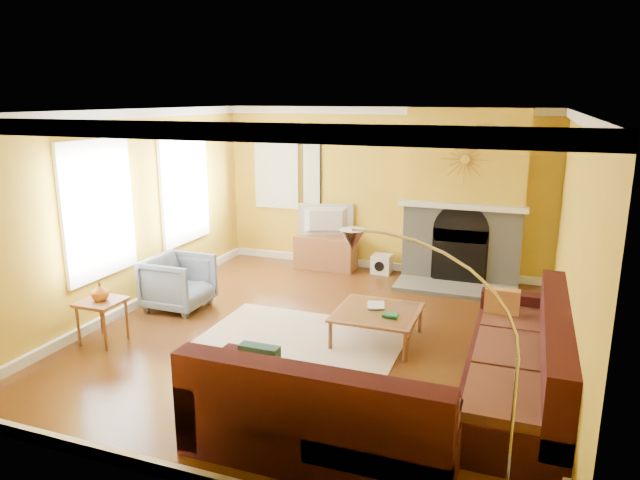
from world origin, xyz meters
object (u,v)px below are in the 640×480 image
at_px(coffee_table, 377,325).
at_px(media_console, 326,252).
at_px(side_table, 103,321).
at_px(sectional_sofa, 404,348).
at_px(armchair, 179,282).
at_px(arc_lamp, 436,374).

distance_m(coffee_table, media_console, 3.07).
bearing_deg(media_console, side_table, -110.95).
bearing_deg(sectional_sofa, media_console, 120.09).
height_order(coffee_table, armchair, armchair).
relative_size(side_table, arc_lamp, 0.27).
height_order(media_console, arc_lamp, arc_lamp).
bearing_deg(coffee_table, media_console, 121.19).
bearing_deg(arc_lamp, side_table, 161.73).
relative_size(sectional_sofa, arc_lamp, 1.75).
bearing_deg(armchair, side_table, 171.63).
relative_size(coffee_table, arc_lamp, 0.50).
bearing_deg(media_console, coffee_table, -58.81).
distance_m(armchair, side_table, 1.32).
xyz_separation_m(armchair, arc_lamp, (3.93, -2.66, 0.61)).
height_order(armchair, side_table, armchair).
xyz_separation_m(sectional_sofa, side_table, (-3.59, -0.11, -0.19)).
bearing_deg(arc_lamp, media_console, 117.29).
bearing_deg(sectional_sofa, arc_lamp, -70.34).
xyz_separation_m(sectional_sofa, media_console, (-2.14, 3.69, -0.17)).
height_order(coffee_table, side_table, side_table).
height_order(sectional_sofa, arc_lamp, arc_lamp).
relative_size(media_console, armchair, 1.26).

